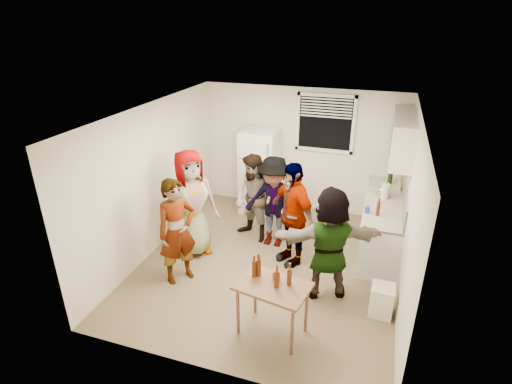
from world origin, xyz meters
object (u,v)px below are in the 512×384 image
(wine_bottle, at_px, (389,183))
(guest_orange, at_px, (325,292))
(kettle, at_px, (383,195))
(beer_bottle_counter, at_px, (377,215))
(trash_bin, at_px, (382,299))
(guest_back_right, at_px, (273,243))
(serving_table, at_px, (272,331))
(guest_grey, at_px, (195,251))
(refrigerator, at_px, (260,171))
(guest_stripe, at_px, (181,278))
(red_cup, at_px, (276,280))
(beer_bottle_table, at_px, (259,275))
(guest_back_left, at_px, (254,238))
(blue_cup, at_px, (367,213))
(guest_black, at_px, (290,261))

(wine_bottle, height_order, guest_orange, wine_bottle)
(kettle, height_order, beer_bottle_counter, beer_bottle_counter)
(trash_bin, relative_size, guest_back_right, 0.27)
(kettle, distance_m, guest_back_right, 2.09)
(serving_table, xyz_separation_m, guest_grey, (-1.80, 1.41, 0.00))
(kettle, bearing_deg, wine_bottle, 81.89)
(refrigerator, xyz_separation_m, guest_stripe, (-0.43, -2.66, -0.85))
(red_cup, bearing_deg, serving_table, -96.00)
(serving_table, bearing_deg, guest_grey, 141.89)
(serving_table, xyz_separation_m, red_cup, (0.01, 0.11, 0.74))
(refrigerator, bearing_deg, guest_back_right, -62.44)
(serving_table, relative_size, beer_bottle_table, 3.71)
(wine_bottle, xyz_separation_m, beer_bottle_counter, (-0.15, -1.39, 0.00))
(guest_stripe, xyz_separation_m, guest_back_left, (0.70, 1.49, 0.00))
(kettle, bearing_deg, guest_orange, -108.01)
(red_cup, distance_m, guest_back_left, 2.39)
(trash_bin, xyz_separation_m, guest_orange, (-0.79, 0.21, -0.25))
(wine_bottle, bearing_deg, blue_cup, -102.98)
(refrigerator, height_order, wine_bottle, refrigerator)
(blue_cup, relative_size, guest_back_left, 0.07)
(kettle, height_order, serving_table, kettle)
(guest_back_left, bearing_deg, beer_bottle_table, -44.56)
(red_cup, bearing_deg, wine_bottle, 68.90)
(guest_black, bearing_deg, beer_bottle_table, -52.01)
(refrigerator, bearing_deg, guest_black, -57.34)
(wine_bottle, bearing_deg, guest_stripe, -137.34)
(trash_bin, xyz_separation_m, guest_grey, (-3.11, 0.62, -0.25))
(beer_bottle_table, bearing_deg, guest_grey, 140.95)
(beer_bottle_table, xyz_separation_m, guest_black, (0.06, 1.52, -0.74))
(kettle, relative_size, wine_bottle, 0.73)
(blue_cup, bearing_deg, serving_table, -115.38)
(serving_table, relative_size, guest_back_right, 0.54)
(kettle, height_order, guest_back_right, kettle)
(beer_bottle_counter, relative_size, guest_grey, 0.12)
(guest_back_left, distance_m, guest_orange, 1.89)
(beer_bottle_table, relative_size, guest_back_left, 0.15)
(beer_bottle_counter, xyz_separation_m, blue_cup, (-0.16, 0.04, -0.00))
(trash_bin, height_order, guest_orange, trash_bin)
(wine_bottle, relative_size, beer_bottle_counter, 1.51)
(refrigerator, distance_m, beer_bottle_table, 3.35)
(kettle, height_order, guest_stripe, kettle)
(guest_back_right, bearing_deg, trash_bin, -32.36)
(guest_stripe, bearing_deg, serving_table, -76.16)
(wine_bottle, height_order, blue_cup, wine_bottle)
(refrigerator, height_order, kettle, refrigerator)
(beer_bottle_table, xyz_separation_m, guest_back_left, (-0.74, 2.02, -0.74))
(guest_stripe, height_order, guest_back_left, guest_back_left)
(wine_bottle, distance_m, trash_bin, 2.65)
(blue_cup, height_order, serving_table, blue_cup)
(serving_table, height_order, guest_stripe, serving_table)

